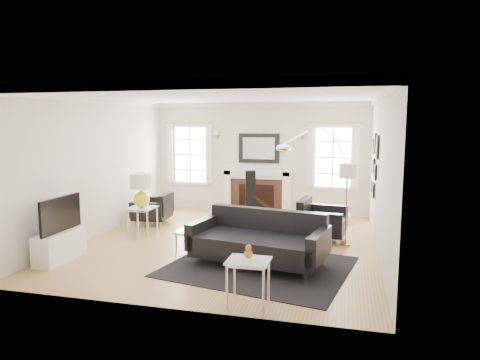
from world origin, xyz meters
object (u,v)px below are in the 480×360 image
(armchair_left, at_px, (155,210))
(coffee_table, at_px, (201,231))
(gourd_lamp, at_px, (141,188))
(armchair_right, at_px, (320,221))
(arc_floor_lamp, at_px, (317,173))
(sofa, at_px, (259,241))
(fireplace, at_px, (257,192))

(armchair_left, bearing_deg, coffee_table, -42.77)
(gourd_lamp, bearing_deg, coffee_table, -20.36)
(armchair_right, bearing_deg, gourd_lamp, -171.12)
(armchair_left, relative_size, gourd_lamp, 1.31)
(armchair_left, bearing_deg, arc_floor_lamp, 8.92)
(sofa, relative_size, arc_floor_lamp, 1.03)
(fireplace, height_order, arc_floor_lamp, arc_floor_lamp)
(armchair_right, xyz_separation_m, gourd_lamp, (-3.56, -0.56, 0.62))
(fireplace, bearing_deg, sofa, -77.78)
(armchair_left, xyz_separation_m, gourd_lamp, (0.19, -0.99, 0.66))
(coffee_table, relative_size, arc_floor_lamp, 0.35)
(fireplace, xyz_separation_m, sofa, (0.84, -3.86, -0.16))
(fireplace, xyz_separation_m, armchair_right, (1.70, -2.09, -0.18))
(armchair_left, height_order, gourd_lamp, gourd_lamp)
(sofa, xyz_separation_m, arc_floor_lamp, (0.71, 2.76, 0.83))
(gourd_lamp, bearing_deg, armchair_left, 100.75)
(sofa, bearing_deg, coffee_table, 151.63)
(coffee_table, xyz_separation_m, arc_floor_lamp, (1.94, 2.09, 0.89))
(fireplace, xyz_separation_m, gourd_lamp, (-1.87, -2.65, 0.44))
(coffee_table, distance_m, arc_floor_lamp, 2.99)
(fireplace, bearing_deg, armchair_right, -50.95)
(fireplace, distance_m, armchair_left, 2.65)
(armchair_left, relative_size, armchair_right, 0.87)
(fireplace, distance_m, armchair_right, 2.70)
(sofa, distance_m, armchair_left, 3.63)
(sofa, distance_m, coffee_table, 1.41)
(coffee_table, distance_m, gourd_lamp, 1.70)
(armchair_right, distance_m, gourd_lamp, 3.66)
(fireplace, height_order, coffee_table, fireplace)
(armchair_left, bearing_deg, sofa, -37.25)
(fireplace, distance_m, gourd_lamp, 3.27)
(coffee_table, height_order, arc_floor_lamp, arc_floor_lamp)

